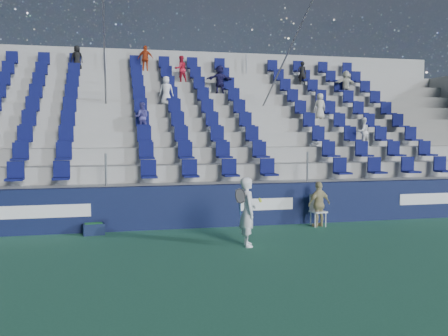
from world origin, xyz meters
name	(u,v)px	position (x,y,z in m)	size (l,w,h in m)	color
ground	(243,252)	(0.00, 0.00, 0.00)	(70.00, 70.00, 0.00)	#2E6B4E
sponsor_wall	(215,206)	(0.00, 3.15, 0.60)	(24.00, 0.32, 1.20)	#10183D
grandstand	(187,147)	(0.00, 8.24, 2.13)	(24.00, 8.17, 6.63)	#9E9D99
tennis_player	(248,212)	(0.27, 0.57, 0.82)	(0.69, 0.66, 1.64)	white
line_judge_chair	(317,208)	(2.91, 2.64, 0.52)	(0.46, 0.47, 0.91)	white
line_judge	(319,204)	(2.91, 2.50, 0.65)	(0.76, 0.32, 1.30)	tan
ball_bin	(94,228)	(-3.33, 2.75, 0.17)	(0.59, 0.43, 0.31)	#0F1937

